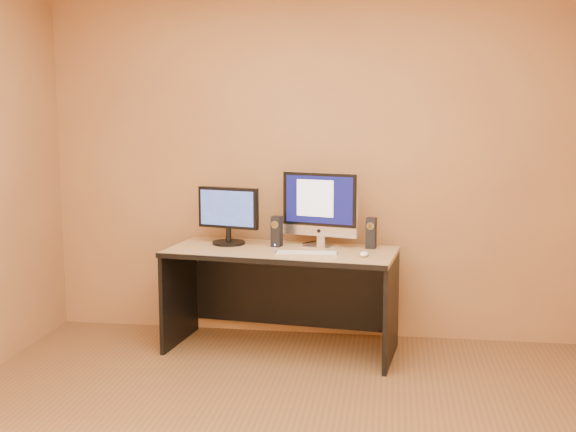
{
  "coord_description": "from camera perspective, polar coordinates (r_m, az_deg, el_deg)",
  "views": [
    {
      "loc": [
        0.55,
        -3.25,
        1.68
      ],
      "look_at": [
        -0.14,
        1.46,
        0.97
      ],
      "focal_mm": 45.0,
      "sensor_mm": 36.0,
      "label": 1
    }
  ],
  "objects": [
    {
      "name": "speaker_right",
      "position": [
        5.03,
        6.59,
        -1.35
      ],
      "size": [
        0.08,
        0.08,
        0.21
      ],
      "primitive_type": null,
      "rotation": [
        0.0,
        0.0,
        -0.17
      ],
      "color": "black",
      "rests_on": "desk"
    },
    {
      "name": "imac",
      "position": [
        5.03,
        2.43,
        0.57
      ],
      "size": [
        0.59,
        0.34,
        0.53
      ],
      "primitive_type": null,
      "rotation": [
        0.0,
        0.0,
        -0.27
      ],
      "color": "silver",
      "rests_on": "desk"
    },
    {
      "name": "walls",
      "position": [
        3.32,
        -1.31,
        1.92
      ],
      "size": [
        4.0,
        4.0,
        2.6
      ],
      "primitive_type": null,
      "color": "#9E713F",
      "rests_on": "ground"
    },
    {
      "name": "desk",
      "position": [
        5.04,
        -0.55,
        -6.7
      ],
      "size": [
        1.63,
        0.86,
        0.72
      ],
      "primitive_type": null,
      "rotation": [
        0.0,
        0.0,
        -0.12
      ],
      "color": "tan",
      "rests_on": "ground"
    },
    {
      "name": "speaker_left",
      "position": [
        5.06,
        -0.89,
        -1.23
      ],
      "size": [
        0.08,
        0.08,
        0.21
      ],
      "primitive_type": null,
      "rotation": [
        0.0,
        0.0,
        -0.23
      ],
      "color": "black",
      "rests_on": "desk"
    },
    {
      "name": "cable_a",
      "position": [
        5.21,
        2.69,
        -2.1
      ],
      "size": [
        0.04,
        0.21,
        0.01
      ],
      "primitive_type": "cylinder",
      "rotation": [
        1.57,
        0.0,
        0.15
      ],
      "color": "black",
      "rests_on": "desk"
    },
    {
      "name": "cable_b",
      "position": [
        5.23,
        1.82,
        -2.06
      ],
      "size": [
        0.11,
        0.15,
        0.01
      ],
      "primitive_type": "cylinder",
      "rotation": [
        1.57,
        0.0,
        -0.62
      ],
      "color": "black",
      "rests_on": "desk"
    },
    {
      "name": "second_monitor",
      "position": [
        5.15,
        -4.73,
        0.01
      ],
      "size": [
        0.51,
        0.34,
        0.41
      ],
      "primitive_type": null,
      "rotation": [
        0.0,
        0.0,
        -0.25
      ],
      "color": "black",
      "rests_on": "desk"
    },
    {
      "name": "keyboard",
      "position": [
        4.8,
        1.48,
        -2.95
      ],
      "size": [
        0.42,
        0.13,
        0.02
      ],
      "primitive_type": "cube",
      "rotation": [
        0.0,
        0.0,
        0.04
      ],
      "color": "silver",
      "rests_on": "desk"
    },
    {
      "name": "mouse",
      "position": [
        4.76,
        6.03,
        -2.99
      ],
      "size": [
        0.07,
        0.11,
        0.04
      ],
      "primitive_type": "ellipsoid",
      "rotation": [
        0.0,
        0.0,
        -0.2
      ],
      "color": "white",
      "rests_on": "desk"
    }
  ]
}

